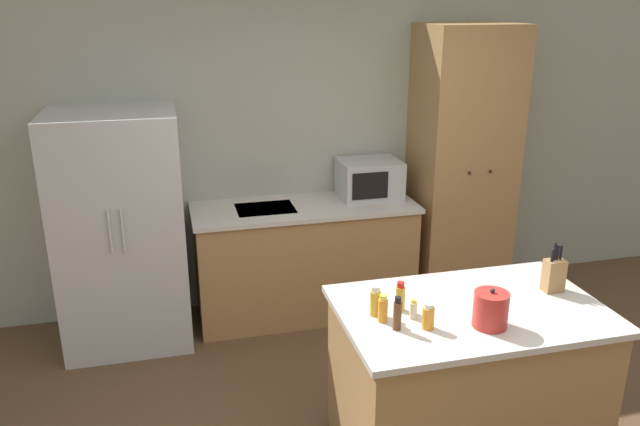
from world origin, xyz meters
name	(u,v)px	position (x,y,z in m)	size (l,w,h in m)	color
wall_back	(309,146)	(0.00, 2.33, 1.30)	(7.20, 0.06, 2.60)	#9EA393
refrigerator	(121,230)	(-1.48, 1.93, 0.86)	(0.88, 0.77, 1.71)	#B7BABC
back_counter	(305,259)	(-0.12, 1.99, 0.46)	(1.73, 0.66, 0.91)	#9E7547
pantry_cabinet	(461,168)	(1.19, 2.00, 1.13)	(0.74, 0.62, 2.25)	#9E7547
kitchen_island	(465,380)	(0.36, 0.17, 0.45)	(1.39, 0.89, 0.90)	#9E7547
microwave	(369,179)	(0.43, 2.08, 1.06)	(0.48, 0.40, 0.30)	#B2B5B7
knife_block	(554,274)	(0.89, 0.24, 0.99)	(0.11, 0.08, 0.28)	#9E7547
spice_bottle_tall_dark	(375,302)	(-0.15, 0.22, 0.97)	(0.06, 0.06, 0.16)	gold
spice_bottle_short_red	(383,309)	(-0.14, 0.14, 0.96)	(0.05, 0.05, 0.14)	orange
spice_bottle_amber_oil	(397,314)	(-0.10, 0.05, 0.98)	(0.04, 0.04, 0.18)	#563319
spice_bottle_green_herb	(400,297)	(-0.01, 0.23, 0.97)	(0.05, 0.05, 0.16)	gold
spice_bottle_pale_salt	(413,310)	(0.02, 0.13, 0.95)	(0.04, 0.04, 0.11)	beige
spice_bottle_orange_cap	(428,317)	(0.05, 0.02, 0.96)	(0.06, 0.06, 0.13)	orange
kettle	(491,309)	(0.36, -0.03, 0.99)	(0.17, 0.17, 0.21)	#B72D28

